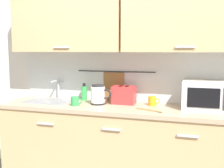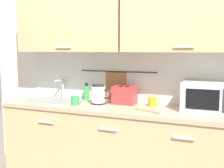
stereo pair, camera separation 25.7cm
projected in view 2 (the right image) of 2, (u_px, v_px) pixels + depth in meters
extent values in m
cube|color=tan|center=(119.00, 150.00, 2.87)|extent=(2.50, 0.60, 0.86)
cube|color=#B7B7BC|center=(46.00, 122.00, 2.80)|extent=(0.18, 0.02, 0.02)
cube|color=#B7B7BC|center=(108.00, 129.00, 2.54)|extent=(0.18, 0.02, 0.02)
cube|color=#B7B7BC|center=(183.00, 138.00, 2.28)|extent=(0.18, 0.02, 0.02)
cube|color=tan|center=(119.00, 108.00, 2.81)|extent=(2.53, 0.63, 0.04)
cube|color=#9EA0A5|center=(52.00, 104.00, 3.14)|extent=(0.52, 0.38, 0.09)
cube|color=silver|center=(130.00, 70.00, 3.07)|extent=(3.70, 0.06, 2.50)
cube|color=silver|center=(129.00, 77.00, 3.04)|extent=(2.50, 0.01, 0.55)
cube|color=tan|center=(71.00, 20.00, 3.06)|extent=(1.24, 0.33, 0.70)
cube|color=#B7B7BC|center=(63.00, 47.00, 2.93)|extent=(0.18, 0.01, 0.02)
cube|color=tan|center=(187.00, 15.00, 2.58)|extent=(1.24, 0.33, 0.70)
cube|color=#B7B7BC|center=(184.00, 47.00, 2.46)|extent=(0.18, 0.01, 0.02)
cylinder|color=#333338|center=(117.00, 72.00, 3.07)|extent=(0.90, 0.01, 0.01)
cube|color=olive|center=(116.00, 87.00, 3.10)|extent=(0.24, 0.02, 0.34)
cylinder|color=#B2B5BA|center=(63.00, 88.00, 3.33)|extent=(0.03, 0.03, 0.22)
cylinder|color=#B2B5BA|center=(59.00, 81.00, 3.25)|extent=(0.02, 0.16, 0.02)
cube|color=#B2B5BA|center=(65.00, 81.00, 3.31)|extent=(0.07, 0.02, 0.01)
cube|color=white|center=(208.00, 97.00, 2.58)|extent=(0.46, 0.34, 0.27)
cube|color=black|center=(202.00, 99.00, 2.43)|extent=(0.29, 0.01, 0.18)
cylinder|color=black|center=(98.00, 103.00, 2.92)|extent=(0.16, 0.16, 0.02)
cylinder|color=white|center=(98.00, 94.00, 2.90)|extent=(0.15, 0.15, 0.17)
cylinder|color=#262628|center=(98.00, 86.00, 2.89)|extent=(0.13, 0.13, 0.02)
torus|color=black|center=(106.00, 94.00, 2.87)|extent=(0.11, 0.02, 0.11)
cylinder|color=green|center=(87.00, 93.00, 3.15)|extent=(0.06, 0.06, 0.16)
cylinder|color=black|center=(87.00, 84.00, 3.14)|extent=(0.03, 0.03, 0.04)
cylinder|color=green|center=(75.00, 101.00, 2.85)|extent=(0.08, 0.08, 0.09)
torus|color=green|center=(79.00, 101.00, 2.83)|extent=(0.06, 0.01, 0.06)
cube|color=red|center=(124.00, 95.00, 2.91)|extent=(0.24, 0.17, 0.19)
cube|color=black|center=(121.00, 87.00, 2.91)|extent=(0.03, 0.12, 0.01)
cube|color=black|center=(128.00, 87.00, 2.89)|extent=(0.03, 0.12, 0.01)
cube|color=black|center=(113.00, 92.00, 2.95)|extent=(0.02, 0.02, 0.02)
cylinder|color=orange|center=(152.00, 102.00, 2.79)|extent=(0.08, 0.08, 0.09)
torus|color=orange|center=(157.00, 102.00, 2.77)|extent=(0.06, 0.01, 0.06)
cube|color=#9E7042|center=(145.00, 110.00, 2.58)|extent=(0.21, 0.09, 0.01)
ellipsoid|color=#9E7042|center=(157.00, 112.00, 2.49)|extent=(0.07, 0.06, 0.01)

